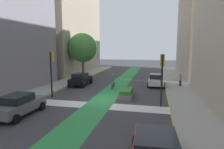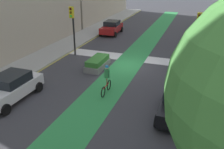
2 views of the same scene
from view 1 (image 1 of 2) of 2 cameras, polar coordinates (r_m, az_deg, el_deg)
ground_plane at (r=18.73m, az=-2.49°, el=-7.30°), size 120.00×120.00×0.00m
bike_lane_paint at (r=18.73m, az=-2.48°, el=-7.29°), size 2.40×60.00×0.01m
crosswalk_band at (r=16.88m, az=-4.28°, el=-9.02°), size 12.00×1.80×0.01m
sidewalk_left at (r=21.85m, az=-21.92°, el=-5.45°), size 3.00×60.00×0.15m
curb_stripe_left at (r=21.07m, az=-18.53°, el=-5.97°), size 0.16×60.00×0.01m
sidewalk_right at (r=18.30m, az=21.05°, el=-7.96°), size 3.00×60.00×0.15m
curb_stripe_right at (r=18.16m, az=16.31°, el=-8.10°), size 0.16×60.00×0.01m
traffic_signal_near_right at (r=16.57m, az=14.38°, el=1.21°), size 0.35×0.52×4.36m
traffic_signal_near_left at (r=19.90m, az=-17.24°, el=2.47°), size 0.35×0.52×4.50m
car_white_right_far at (r=25.59m, az=12.77°, el=-1.52°), size 2.05×4.22×1.57m
car_black_left_far at (r=25.78m, az=-9.12°, el=-1.35°), size 2.02×4.20×1.57m
car_grey_left_near at (r=15.84m, az=-25.54°, el=-7.93°), size 2.09×4.23×1.57m
cyclist_in_lane at (r=23.39m, az=0.28°, el=-1.78°), size 0.32×1.73×1.86m
pedestrian_sidewalk_right_a at (r=25.70m, az=19.30°, el=-1.44°), size 0.34×0.34×1.55m
street_tree_near at (r=32.54m, az=-8.55°, el=7.70°), size 4.75×4.75×7.06m
median_planter at (r=19.46m, az=4.24°, el=-5.50°), size 1.19×2.78×0.85m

